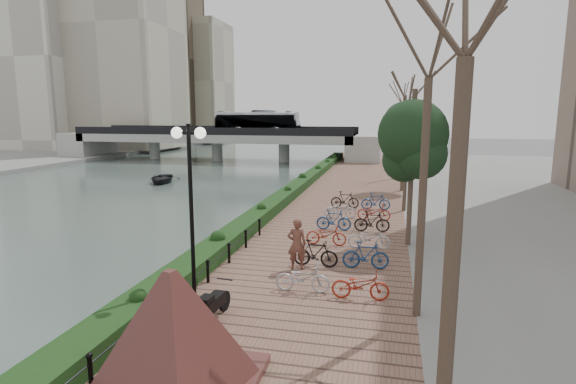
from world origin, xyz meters
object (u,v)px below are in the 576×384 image
(pedestrian, at_px, (297,244))
(boat, at_px, (162,178))
(lamppost, at_px, (190,177))
(granite_monument, at_px, (173,332))
(motorcycle, at_px, (214,303))

(pedestrian, distance_m, boat, 26.37)
(lamppost, relative_size, boat, 1.34)
(pedestrian, xyz_separation_m, boat, (-16.45, 20.58, -1.01))
(granite_monument, relative_size, lamppost, 0.91)
(granite_monument, height_order, lamppost, lamppost)
(granite_monument, xyz_separation_m, pedestrian, (0.88, 7.66, -0.36))
(lamppost, height_order, motorcycle, lamppost)
(lamppost, bearing_deg, motorcycle, -42.86)
(granite_monument, relative_size, boat, 1.22)
(motorcycle, relative_size, boat, 0.39)
(boat, bearing_deg, granite_monument, -77.42)
(granite_monument, distance_m, motorcycle, 3.33)
(granite_monument, xyz_separation_m, boat, (-15.57, 28.24, -1.37))
(granite_monument, bearing_deg, pedestrian, 83.41)
(granite_monument, height_order, motorcycle, granite_monument)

